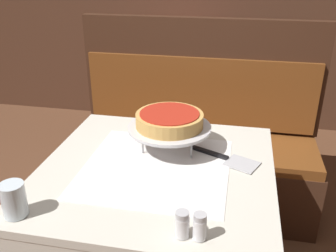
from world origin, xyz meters
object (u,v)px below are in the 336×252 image
Objects in this scene: booth_bench at (194,155)px; condiment_caddy at (185,51)px; pizza_server at (227,159)px; dining_table_front at (157,190)px; dining_table_rear at (178,69)px; deep_dish_pizza at (169,120)px; water_glass_near at (14,200)px; salt_shaker at (182,224)px; pepper_shaker at (200,227)px; pizza_pan_stand at (169,128)px.

booth_bench is 0.96m from condiment_caddy.
dining_table_front is at bearing -157.34° from pizza_server.
dining_table_rear is 4.20× the size of condiment_caddy.
dining_table_rear is at bearing 106.30° from pizza_server.
dining_table_rear is at bearing 98.57° from deep_dish_pizza.
dining_table_rear is 1.62m from deep_dish_pizza.
salt_shaker is (0.52, 0.00, -0.01)m from water_glass_near.
deep_dish_pizza is at bearing 110.13° from pepper_shaker.
pepper_shaker is at bearing -59.88° from dining_table_front.
pizza_server is 0.78m from water_glass_near.
pizza_pan_stand is (0.02, 0.15, 0.20)m from dining_table_front.
dining_table_front is 0.53m from water_glass_near.
deep_dish_pizza is 0.96× the size of pizza_server.
salt_shaker is at bearing 0.53° from water_glass_near.
pizza_pan_stand reaches higher than dining_table_rear.
deep_dish_pizza is 0.64m from water_glass_near.
condiment_caddy is (-0.32, 2.06, -0.00)m from salt_shaker.
salt_shaker is at bearing -102.17° from pizza_server.
dining_table_rear is 1.70m from pizza_server.
pizza_pan_stand is at bearing -83.43° from condiment_caddy.
booth_bench is (0.25, -0.84, -0.32)m from dining_table_rear.
salt_shaker is (0.14, -0.51, -0.05)m from pizza_pan_stand.
pepper_shaker is (0.21, -0.36, 0.14)m from dining_table_front.
dining_table_front is 3.24× the size of deep_dish_pizza.
dining_table_front is at bearing -98.08° from deep_dish_pizza.
pizza_pan_stand is 1.20× the size of pizza_server.
water_glass_near is (-0.38, -0.51, -0.08)m from deep_dish_pizza.
deep_dish_pizza is 0.55m from pepper_shaker.
pizza_server is 3.42× the size of salt_shaker.
pepper_shaker is (0.42, -2.09, 0.16)m from dining_table_rear.
dining_table_rear is at bearing 101.48° from pepper_shaker.
condiment_caddy is (-0.37, 2.06, -0.00)m from pepper_shaker.
deep_dish_pizza is 0.27m from pizza_server.
salt_shaker is 1.00× the size of pepper_shaker.
dining_table_front is 0.25m from pizza_pan_stand.
pizza_pan_stand reaches higher than pizza_server.
water_glass_near is at bearing -142.64° from pizza_server.
booth_bench is at bearing 88.74° from pizza_pan_stand.
condiment_caddy is at bearing 100.04° from pepper_shaker.
salt_shaker is 0.05m from pepper_shaker.
condiment_caddy is (-0.20, 0.81, 0.47)m from booth_bench.
water_glass_near reaches higher than pizza_server.
deep_dish_pizza is (0.00, -0.00, 0.04)m from pizza_pan_stand.
dining_table_front is 2.60× the size of pizza_pan_stand.
water_glass_near is 0.52m from salt_shaker.
dining_table_rear is 0.51× the size of booth_bench.
dining_table_rear is at bearing 106.89° from booth_bench.
condiment_caddy is at bearing -22.96° from dining_table_rear.
pizza_pan_stand is at bearing -91.26° from booth_bench.
booth_bench is 18.11× the size of salt_shaker.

